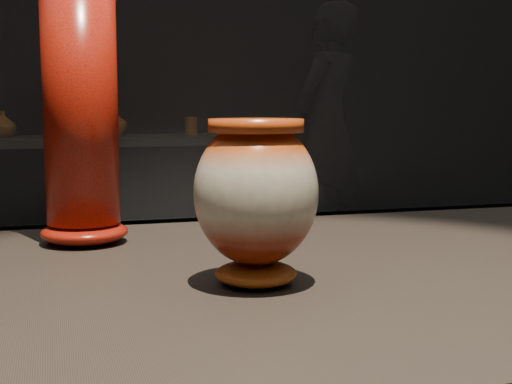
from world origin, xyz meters
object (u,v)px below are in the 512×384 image
tall_vase (81,111)px  visitor (327,128)px  back_shelf (97,179)px  main_vase (256,195)px

tall_vase → visitor: bearing=63.3°
tall_vase → back_shelf: bearing=86.2°
tall_vase → visitor: (1.94, 3.86, -0.18)m
main_vase → back_shelf: bearing=89.4°
visitor → main_vase: bearing=26.7°
main_vase → visitor: 4.53m
main_vase → tall_vase: (-0.18, 0.31, 0.10)m
back_shelf → visitor: bearing=15.1°
tall_vase → back_shelf: 3.43m
tall_vase → visitor: visitor is taller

